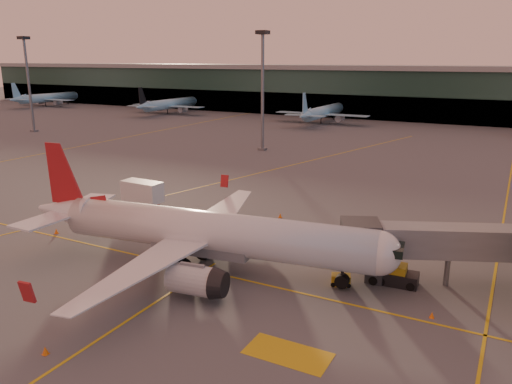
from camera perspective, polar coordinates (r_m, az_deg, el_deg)
The scene contains 15 objects.
ground at distance 48.50m, azimuth -14.30°, elevation -9.70°, with size 600.00×600.00×0.00m, color #4C4F54.
taxi_markings at distance 87.68m, azimuth 1.67°, elevation 1.91°, with size 100.12×173.00×0.01m.
terminal at distance 176.91m, azimuth 18.30°, elevation 10.69°, with size 400.00×20.00×17.60m.
mast_west_far at distance 152.90m, azimuth -24.60°, elevation 11.83°, with size 2.40×2.40×25.60m.
mast_west_near at distance 110.42m, azimuth 0.76°, elevation 12.42°, with size 2.40×2.40×25.60m.
distant_aircraft_row at distance 152.70m, azimuth 20.46°, elevation 6.61°, with size 350.00×34.00×13.00m.
main_airplane at distance 48.26m, azimuth -6.27°, elevation -4.64°, with size 38.07×34.46×11.50m.
jet_bridge at distance 48.16m, azimuth 22.71°, elevation -5.58°, with size 19.61×10.60×5.75m.
catering_truck at distance 67.48m, azimuth -12.80°, elevation -0.35°, with size 5.60×2.66×4.29m.
gpu_cart at distance 46.45m, azimuth 9.67°, elevation -9.89°, with size 2.01×1.59×1.03m.
pushback_tug at distance 47.66m, azimuth 15.85°, elevation -9.26°, with size 3.77×2.22×1.88m.
cone_nose at distance 43.00m, azimuth 19.47°, elevation -13.11°, with size 0.41×0.41×0.52m.
cone_tail at distance 63.17m, azimuth -21.86°, elevation -4.18°, with size 0.48×0.48×0.61m.
cone_wing_right at distance 39.16m, azimuth -22.94°, elevation -16.35°, with size 0.48×0.48×0.61m.
cone_wing_left at distance 64.46m, azimuth 2.78°, elevation -2.70°, with size 0.48×0.48×0.61m.
Camera 1 is at (30.38, -32.13, 19.92)m, focal length 35.00 mm.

